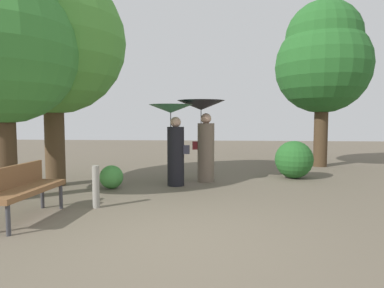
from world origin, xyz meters
The scene contains 10 objects.
ground_plane centered at (0.00, 0.00, 0.00)m, with size 40.00×40.00×0.00m, color brown.
person_left centered at (-0.39, 3.50, 1.22)m, with size 1.01×1.01×1.88m.
person_right centered at (0.27, 4.05, 1.38)m, with size 1.17×1.17×2.00m.
park_bench centered at (-2.35, 0.69, 0.51)m, with size 0.56×1.52×0.83m.
tree_near_left centered at (-3.38, 1.88, 3.07)m, with size 2.77×2.77×4.70m.
tree_near_right centered at (3.99, 6.98, 3.51)m, with size 3.00×3.00×5.31m.
tree_mid_left centered at (-3.13, 3.29, 3.59)m, with size 3.31×3.31×5.51m.
bush_path_left centered at (-1.72, 3.04, 0.26)m, with size 0.52×0.52×0.52m, color #428C3D.
bush_path_right centered at (2.62, 4.68, 0.49)m, with size 0.98×0.98×0.98m, color #235B23.
path_marker_post centered at (-1.48, 1.45, 0.37)m, with size 0.12×0.12×0.74m, color gray.
Camera 1 is at (0.61, -4.06, 1.53)m, focal length 30.89 mm.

